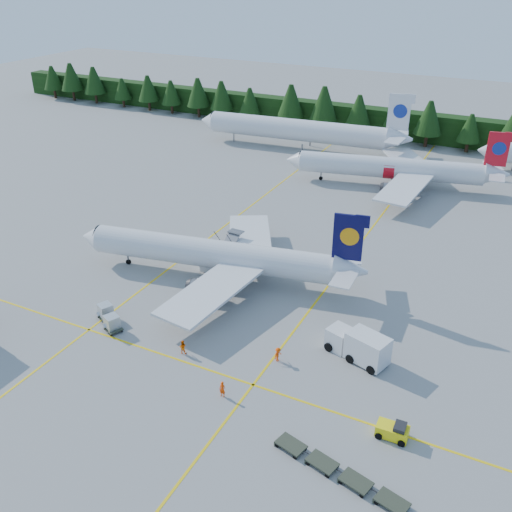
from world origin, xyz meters
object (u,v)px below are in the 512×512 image
at_px(airliner_navy, 206,253).
at_px(airliner_red, 386,168).
at_px(baggage_tug, 393,431).
at_px(airstairs, 220,264).
at_px(service_truck, 357,344).

xyz_separation_m(airliner_navy, airliner_red, (11.32, 41.61, 0.05)).
relative_size(airliner_navy, baggage_tug, 13.28).
bearing_deg(airstairs, airliner_red, 78.23).
distance_m(airstairs, service_truck, 23.24).
xyz_separation_m(airliner_navy, airstairs, (0.78, 1.96, -2.30)).
bearing_deg(airliner_navy, baggage_tug, -40.88).
xyz_separation_m(airliner_navy, service_truck, (22.01, -7.48, -1.61)).
relative_size(airliner_navy, service_truck, 5.18).
height_order(airstairs, baggage_tug, airstairs).
bearing_deg(service_truck, airliner_red, 119.86).
bearing_deg(service_truck, airstairs, 173.58).
bearing_deg(airliner_navy, service_truck, -29.18).
distance_m(airliner_red, service_truck, 50.27).
height_order(airliner_navy, baggage_tug, airliner_navy).
distance_m(airliner_red, baggage_tug, 60.57).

